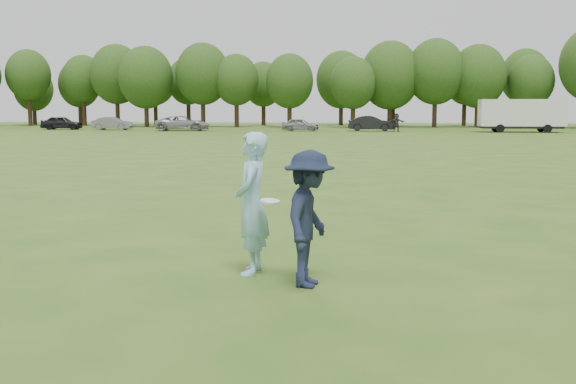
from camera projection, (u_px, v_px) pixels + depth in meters
name	position (u px, v px, depth m)	size (l,w,h in m)	color
ground	(339.00, 281.00, 9.26)	(200.00, 200.00, 0.00)	#2A5618
thrower	(252.00, 204.00, 9.56)	(0.74, 0.49, 2.03)	#93CCE4
defender	(309.00, 219.00, 8.90)	(1.18, 0.68, 1.82)	#182036
player_far_d	(396.00, 123.00, 66.91)	(1.70, 0.54, 1.84)	#2A2A2A
car_a	(62.00, 123.00, 73.64)	(1.76, 4.37, 1.49)	black
car_b	(112.00, 123.00, 72.36)	(1.49, 4.26, 1.40)	slate
car_c	(183.00, 123.00, 69.93)	(2.58, 5.59, 1.55)	#98989D
car_e	(300.00, 125.00, 69.18)	(1.55, 3.85, 1.31)	gray
car_f	(371.00, 124.00, 68.80)	(1.65, 4.74, 1.56)	black
disc_in_play	(270.00, 201.00, 9.29)	(0.30, 0.31, 0.07)	white
cargo_trailer	(521.00, 114.00, 65.55)	(9.00, 2.75, 3.20)	white
treeline	(390.00, 76.00, 83.91)	(130.35, 18.39, 11.74)	#332114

